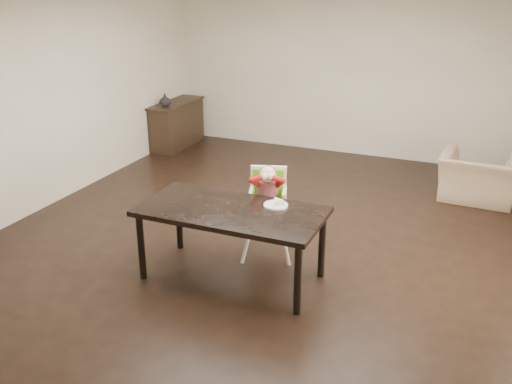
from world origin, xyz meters
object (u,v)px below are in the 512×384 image
at_px(dining_table, 231,217).
at_px(sideboard, 177,124).
at_px(high_chair, 268,192).
at_px(armchair, 479,170).

bearing_deg(dining_table, sideboard, 126.84).
distance_m(dining_table, high_chair, 0.66).
distance_m(dining_table, armchair, 3.84).
height_order(high_chair, sideboard, high_chair).
xyz_separation_m(dining_table, high_chair, (0.12, 0.64, 0.04)).
relative_size(dining_table, high_chair, 1.77).
relative_size(dining_table, armchair, 1.83).
height_order(dining_table, armchair, armchair).
bearing_deg(dining_table, high_chair, 79.10).
height_order(high_chair, armchair, high_chair).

